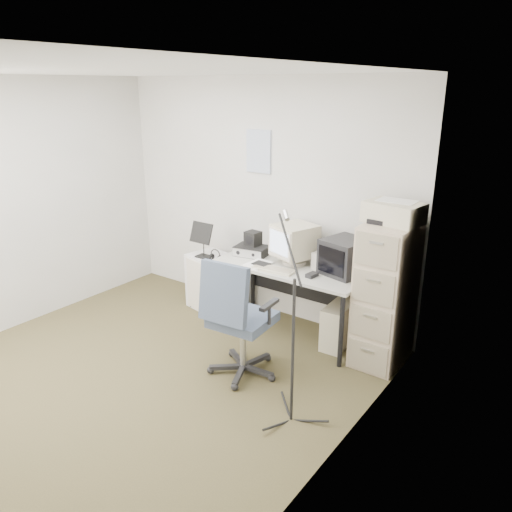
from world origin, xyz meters
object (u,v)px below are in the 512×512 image
Objects in this scene: side_cart at (213,282)px; office_chair at (243,317)px; filing_cabinet at (386,294)px; desk at (292,300)px.

office_chair is at bearing -27.40° from side_cart.
filing_cabinet reaches higher than office_chair.
filing_cabinet is 0.87× the size of desk.
filing_cabinet is 1.21× the size of office_chair.
side_cart is (-2.00, -0.02, -0.34)m from filing_cabinet.
side_cart is at bearing 179.65° from desk.
office_chair is at bearing -134.42° from filing_cabinet.
filing_cabinet reaches higher than desk.
side_cart is at bearing -179.32° from filing_cabinet.
office_chair is (0.06, -0.88, 0.17)m from desk.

